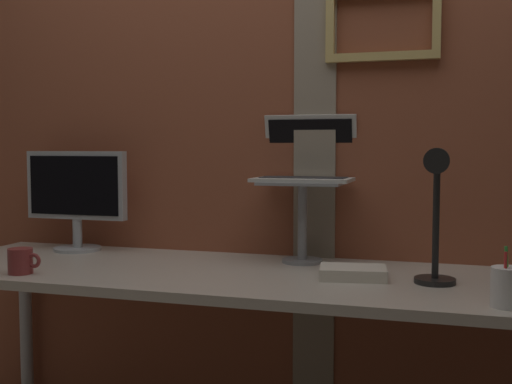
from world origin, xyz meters
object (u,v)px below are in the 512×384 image
(monitor, at_px, (76,192))
(coffee_mug, at_px, (21,261))
(laptop, at_px, (307,161))
(pen_cup, at_px, (507,287))
(desk_lamp, at_px, (436,201))

(monitor, relative_size, coffee_mug, 3.68)
(monitor, distance_m, laptop, 0.90)
(laptop, bearing_deg, pen_cup, -39.48)
(monitor, relative_size, pen_cup, 2.71)
(laptop, relative_size, desk_lamp, 0.84)
(desk_lamp, bearing_deg, coffee_mug, -171.83)
(desk_lamp, relative_size, coffee_mug, 3.54)
(monitor, distance_m, pen_cup, 1.59)
(desk_lamp, xyz_separation_m, coffee_mug, (-1.25, -0.18, -0.21))
(laptop, height_order, desk_lamp, laptop)
(monitor, distance_m, coffee_mug, 0.49)
(laptop, bearing_deg, monitor, -175.48)
(pen_cup, relative_size, coffee_mug, 1.36)
(monitor, bearing_deg, pen_cup, -16.37)
(monitor, xyz_separation_m, desk_lamp, (1.33, -0.26, 0.02))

